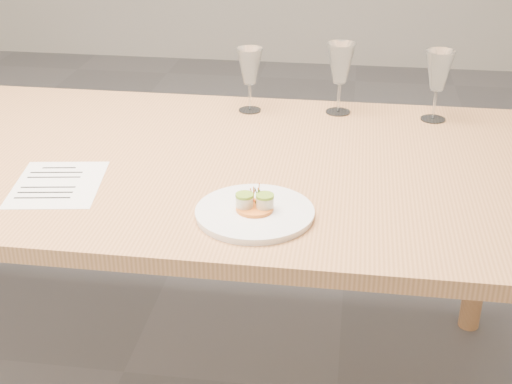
# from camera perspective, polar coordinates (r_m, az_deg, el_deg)

# --- Properties ---
(ground) EXTENTS (7.00, 7.00, 0.00)m
(ground) POSITION_cam_1_polar(r_m,az_deg,el_deg) (2.34, -10.53, -13.96)
(ground) COLOR slate
(ground) RESTS_ON ground
(dining_table) EXTENTS (2.40, 1.00, 0.75)m
(dining_table) POSITION_cam_1_polar(r_m,az_deg,el_deg) (1.97, -12.15, 1.34)
(dining_table) COLOR tan
(dining_table) RESTS_ON ground
(dinner_plate) EXTENTS (0.26, 0.26, 0.07)m
(dinner_plate) POSITION_cam_1_polar(r_m,az_deg,el_deg) (1.57, -0.09, -1.58)
(dinner_plate) COLOR white
(dinner_plate) RESTS_ON dining_table
(recipe_sheet) EXTENTS (0.24, 0.29, 0.00)m
(recipe_sheet) POSITION_cam_1_polar(r_m,az_deg,el_deg) (1.79, -15.59, 0.61)
(recipe_sheet) COLOR white
(recipe_sheet) RESTS_ON dining_table
(wine_glass_0) EXTENTS (0.08, 0.08, 0.20)m
(wine_glass_0) POSITION_cam_1_polar(r_m,az_deg,el_deg) (2.16, -0.51, 9.93)
(wine_glass_0) COLOR white
(wine_glass_0) RESTS_ON dining_table
(wine_glass_1) EXTENTS (0.09, 0.09, 0.21)m
(wine_glass_1) POSITION_cam_1_polar(r_m,az_deg,el_deg) (2.16, 6.77, 10.09)
(wine_glass_1) COLOR white
(wine_glass_1) RESTS_ON dining_table
(wine_glass_2) EXTENTS (0.08, 0.08, 0.21)m
(wine_glass_2) POSITION_cam_1_polar(r_m,az_deg,el_deg) (2.15, 14.39, 9.29)
(wine_glass_2) COLOR white
(wine_glass_2) RESTS_ON dining_table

